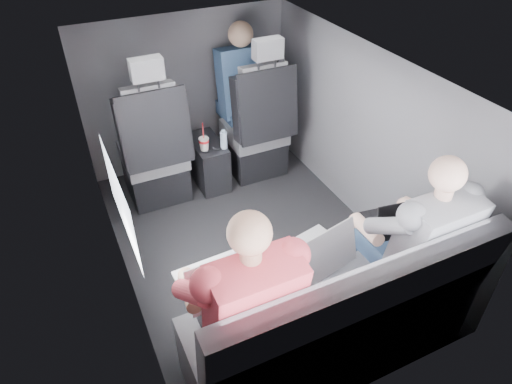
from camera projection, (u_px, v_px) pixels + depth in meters
name	position (u px, v px, depth m)	size (l,w,h in m)	color
floor	(251.00, 243.00, 3.40)	(2.60, 2.60, 0.00)	black
ceiling	(250.00, 69.00, 2.60)	(2.60, 2.60, 0.00)	#B2B2AD
panel_left	(113.00, 204.00, 2.69)	(0.02, 2.60, 1.35)	#56565B
panel_right	(363.00, 138.00, 3.31)	(0.02, 2.60, 1.35)	#56565B
panel_front	(187.00, 92.00, 3.94)	(1.80, 0.02, 1.35)	#56565B
panel_back	(372.00, 312.00, 2.06)	(1.80, 0.02, 1.35)	#56565B
side_window	(120.00, 201.00, 2.35)	(0.02, 0.75, 0.42)	white
seatbelt	(267.00, 98.00, 3.57)	(0.05, 0.01, 0.65)	black
front_seat_left	(155.00, 157.00, 3.62)	(0.52, 0.58, 1.26)	black
front_seat_right	(257.00, 133.00, 3.93)	(0.52, 0.58, 1.26)	black
center_console	(208.00, 162.00, 3.92)	(0.24, 0.48, 0.41)	black
rear_bench	(334.00, 323.00, 2.45)	(1.60, 0.57, 0.92)	#5D5D62
soda_cup	(204.00, 144.00, 3.66)	(0.08, 0.08, 0.25)	white
water_bottle	(224.00, 140.00, 3.68)	(0.06, 0.06, 0.16)	#ACCDE9
laptop_white	(217.00, 279.00, 2.27)	(0.37, 0.35, 0.26)	white
laptop_silver	(317.00, 252.00, 2.42)	(0.42, 0.40, 0.26)	#B6B6BB
laptop_black	(390.00, 221.00, 2.64)	(0.34, 0.32, 0.23)	black
passenger_rear_left	(241.00, 302.00, 2.15)	(0.52, 0.64, 1.25)	#34343A
passenger_rear_right	(411.00, 240.00, 2.51)	(0.50, 0.62, 1.22)	#324D6F
passenger_front_right	(242.00, 83.00, 3.89)	(0.41, 0.41, 0.85)	#324D6F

